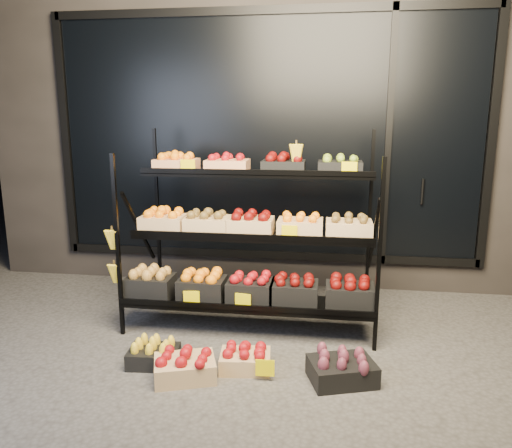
% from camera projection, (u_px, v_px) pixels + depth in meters
% --- Properties ---
extents(ground, '(24.00, 24.00, 0.00)m').
position_uv_depth(ground, '(240.00, 352.00, 3.84)').
color(ground, '#514F4C').
rests_on(ground, ground).
extents(building, '(6.00, 2.08, 3.50)m').
position_uv_depth(building, '(277.00, 118.00, 5.96)').
color(building, '#2D2826').
rests_on(building, ground).
extents(display_rack, '(2.18, 1.02, 1.66)m').
position_uv_depth(display_rack, '(250.00, 235.00, 4.25)').
color(display_rack, black).
rests_on(display_rack, ground).
extents(tag_floor_b, '(0.13, 0.01, 0.12)m').
position_uv_depth(tag_floor_b, '(265.00, 373.00, 3.41)').
color(tag_floor_b, '#E6CF00').
rests_on(tag_floor_b, ground).
extents(floor_crate_left, '(0.49, 0.42, 0.21)m').
position_uv_depth(floor_crate_left, '(185.00, 365.00, 3.44)').
color(floor_crate_left, '#D5B07B').
rests_on(floor_crate_left, ground).
extents(floor_crate_midleft, '(0.38, 0.29, 0.19)m').
position_uv_depth(floor_crate_midleft, '(154.00, 353.00, 3.64)').
color(floor_crate_midleft, black).
rests_on(floor_crate_midleft, ground).
extents(floor_crate_midright, '(0.38, 0.30, 0.19)m').
position_uv_depth(floor_crate_midright, '(245.00, 358.00, 3.57)').
color(floor_crate_midright, '#D5B07B').
rests_on(floor_crate_midright, ground).
extents(floor_crate_right, '(0.51, 0.44, 0.21)m').
position_uv_depth(floor_crate_right, '(342.00, 368.00, 3.41)').
color(floor_crate_right, black).
rests_on(floor_crate_right, ground).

